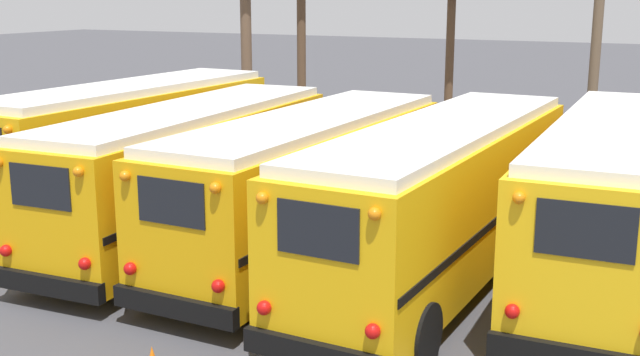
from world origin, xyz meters
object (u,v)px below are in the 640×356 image
(school_bus_0, at_px, (132,142))
(school_bus_3, at_px, (442,196))
(school_bus_4, at_px, (614,196))
(school_bus_2, at_px, (309,181))
(utility_pole, at_px, (598,16))
(school_bus_1, at_px, (192,168))

(school_bus_0, relative_size, school_bus_3, 0.92)
(school_bus_4, bearing_deg, school_bus_2, -168.57)
(school_bus_0, height_order, utility_pole, utility_pole)
(school_bus_2, xyz_separation_m, school_bus_3, (3.00, -0.18, 0.06))
(school_bus_0, distance_m, school_bus_1, 3.41)
(school_bus_0, bearing_deg, school_bus_4, -1.83)
(school_bus_0, distance_m, school_bus_3, 9.17)
(utility_pole, bearing_deg, school_bus_4, -79.83)
(school_bus_4, distance_m, utility_pole, 12.20)
(school_bus_2, height_order, utility_pole, utility_pole)
(school_bus_3, bearing_deg, school_bus_2, 176.57)
(utility_pole, bearing_deg, school_bus_3, -94.03)
(school_bus_0, bearing_deg, school_bus_2, -14.91)
(school_bus_2, distance_m, utility_pole, 13.78)
(school_bus_1, bearing_deg, school_bus_2, 0.15)
(school_bus_0, height_order, school_bus_1, school_bus_0)
(school_bus_0, xyz_separation_m, school_bus_2, (6.00, -1.60, -0.09))
(school_bus_0, distance_m, school_bus_2, 6.21)
(school_bus_0, xyz_separation_m, school_bus_3, (9.00, -1.78, -0.04))
(school_bus_2, relative_size, utility_pole, 1.01)
(school_bus_1, relative_size, school_bus_3, 0.95)
(school_bus_2, height_order, school_bus_3, school_bus_3)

